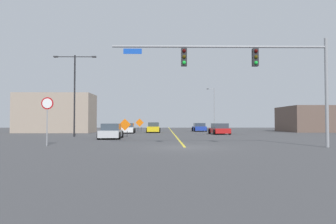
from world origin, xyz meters
The scene contains 15 objects.
ground centered at (0.00, 0.00, 0.00)m, with size 131.13×131.13×0.00m, color #444447.
road_centre_stripe centered at (0.00, 36.43, 0.00)m, with size 0.16×72.85×0.01m.
traffic_signal_assembly centered at (4.08, -0.01, 4.91)m, with size 12.93×0.44×6.57m.
stop_sign centered at (-8.54, 1.03, 2.15)m, with size 0.76×0.07×3.06m.
street_lamp_far_right centered at (9.32, 47.09, 4.76)m, with size 1.68×0.24×8.70m.
street_lamp_mid_right centered at (-10.44, 13.43, 5.02)m, with size 4.37×0.24×8.39m.
construction_sign_median_near centered at (-5.22, 31.98, 1.32)m, with size 1.35×0.05×2.09m.
construction_sign_left_shoulder centered at (-5.26, 13.43, 1.16)m, with size 1.23×0.11×1.86m.
car_white_mid centered at (-6.25, 23.94, 0.64)m, with size 2.17×4.45×1.36m.
car_red_distant centered at (5.62, 19.95, 0.64)m, with size 2.27×4.28×1.35m.
car_yellow_near centered at (-2.76, 26.51, 0.67)m, with size 1.94×4.32×1.46m.
car_blue_passing centered at (4.45, 31.69, 0.64)m, with size 2.13×4.21×1.35m.
car_silver_approaching centered at (-6.09, 10.08, 0.65)m, with size 2.20×4.63×1.37m.
roadside_building_east centered at (22.56, 29.91, 1.97)m, with size 9.69×8.95×3.95m.
roadside_building_west centered at (-16.80, 26.30, 2.77)m, with size 10.55×5.35×5.55m.
Camera 1 is at (-1.24, -18.34, 1.51)m, focal length 33.08 mm.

